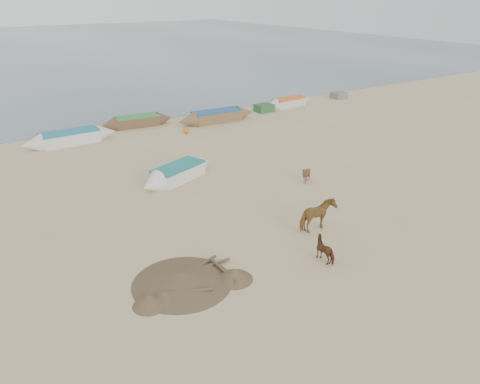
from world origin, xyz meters
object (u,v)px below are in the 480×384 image
object	(u,v)px
near_canoe	(178,172)
calf_front	(306,175)
calf_right	(327,249)
cow_adult	(317,216)

from	to	relation	value
near_canoe	calf_front	bearing A→B (deg)	-58.05
calf_front	calf_right	xyz separation A→B (m)	(-4.63, -6.57, 0.00)
calf_front	near_canoe	distance (m)	7.08
cow_adult	calf_right	size ratio (longest dim) A/B	1.81
cow_adult	near_canoe	xyz separation A→B (m)	(-2.36, 8.80, -0.30)
cow_adult	calf_front	distance (m)	5.61
cow_adult	calf_front	bearing A→B (deg)	-37.63
cow_adult	calf_right	distance (m)	2.45
cow_adult	near_canoe	size ratio (longest dim) A/B	0.32
calf_right	near_canoe	xyz separation A→B (m)	(-1.02, 10.84, -0.05)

